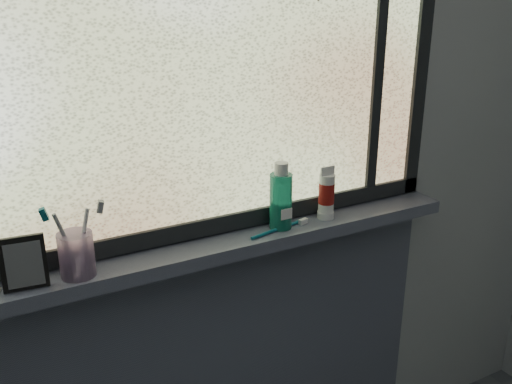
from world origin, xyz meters
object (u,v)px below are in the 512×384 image
object	(u,v)px
mouthwash_bottle	(281,196)
cream_tube	(327,191)
toothbrush_cup	(76,255)
vanity_mirror	(24,263)

from	to	relation	value
mouthwash_bottle	cream_tube	distance (m)	0.16
toothbrush_cup	mouthwash_bottle	distance (m)	0.59
vanity_mirror	toothbrush_cup	size ratio (longest dim) A/B	1.15
vanity_mirror	cream_tube	bearing A→B (deg)	6.88
vanity_mirror	toothbrush_cup	distance (m)	0.12
cream_tube	mouthwash_bottle	bearing A→B (deg)	179.09
mouthwash_bottle	cream_tube	size ratio (longest dim) A/B	1.40
cream_tube	toothbrush_cup	bearing A→B (deg)	-179.12
cream_tube	vanity_mirror	bearing A→B (deg)	-179.02
toothbrush_cup	cream_tube	world-z (taller)	cream_tube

